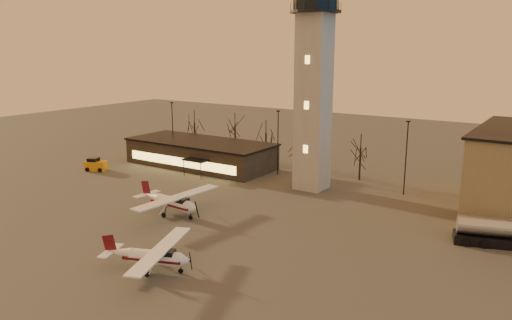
# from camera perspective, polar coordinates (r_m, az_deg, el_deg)

# --- Properties ---
(ground) EXTENTS (220.00, 220.00, 0.00)m
(ground) POSITION_cam_1_polar(r_m,az_deg,el_deg) (48.35, -10.55, -11.31)
(ground) COLOR #3C3937
(ground) RESTS_ON ground
(control_tower) EXTENTS (6.80, 6.80, 32.60)m
(control_tower) POSITION_cam_1_polar(r_m,az_deg,el_deg) (68.95, 6.66, 9.97)
(control_tower) COLOR #9C9993
(control_tower) RESTS_ON ground
(terminal) EXTENTS (25.40, 12.20, 4.30)m
(terminal) POSITION_cam_1_polar(r_m,az_deg,el_deg) (84.53, -6.37, 0.77)
(terminal) COLOR black
(terminal) RESTS_ON ground
(light_poles) EXTENTS (58.50, 12.25, 10.14)m
(light_poles) POSITION_cam_1_polar(r_m,az_deg,el_deg) (70.95, 7.16, 1.13)
(light_poles) COLOR black
(light_poles) RESTS_ON ground
(tree_row) EXTENTS (37.20, 9.20, 8.80)m
(tree_row) POSITION_cam_1_polar(r_m,az_deg,el_deg) (84.72, 1.01, 3.47)
(tree_row) COLOR black
(tree_row) RESTS_ON ground
(cessna_front) EXTENTS (9.02, 10.99, 3.09)m
(cessna_front) POSITION_cam_1_polar(r_m,az_deg,el_deg) (46.09, -11.23, -11.14)
(cessna_front) COLOR white
(cessna_front) RESTS_ON ground
(cessna_rear) EXTENTS (10.09, 12.74, 3.50)m
(cessna_rear) POSITION_cam_1_polar(r_m,az_deg,el_deg) (60.17, -9.21, -5.18)
(cessna_rear) COLOR silver
(cessna_rear) RESTS_ON ground
(fuel_truck) EXTENTS (8.19, 4.41, 2.92)m
(fuel_truck) POSITION_cam_1_polar(r_m,az_deg,el_deg) (56.14, 25.68, -7.68)
(fuel_truck) COLOR black
(fuel_truck) RESTS_ON ground
(service_cart) EXTENTS (3.74, 3.06, 2.10)m
(service_cart) POSITION_cam_1_polar(r_m,az_deg,el_deg) (85.13, -17.83, -0.62)
(service_cart) COLOR orange
(service_cart) RESTS_ON ground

